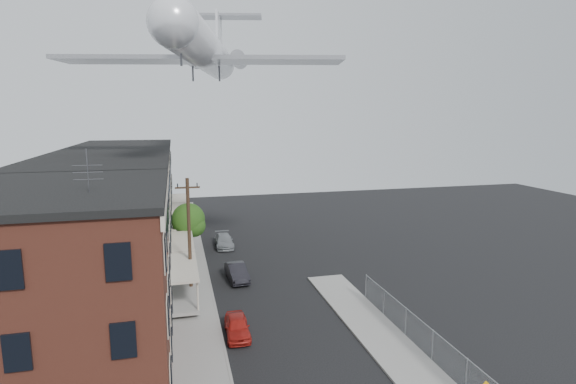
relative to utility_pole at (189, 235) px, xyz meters
name	(u,v)px	position (x,y,z in m)	size (l,w,h in m)	color
sidewalk_left	(190,268)	(0.10, 6.00, -4.61)	(3.00, 62.00, 0.12)	gray
sidewalk_right	(399,355)	(11.10, -12.00, -4.61)	(3.00, 26.00, 0.12)	gray
curb_left	(206,267)	(1.55, 6.00, -4.60)	(0.15, 62.00, 0.14)	gray
curb_right	(375,358)	(9.65, -12.00, -4.60)	(0.15, 26.00, 0.14)	gray
corner_building	(60,293)	(-6.40, -11.00, 0.49)	(10.31, 12.30, 12.15)	#331510
row_house_a	(94,241)	(-6.36, -1.50, 0.45)	(11.98, 7.00, 10.30)	slate
row_house_b	(108,218)	(-6.36, 5.50, 0.45)	(11.98, 7.00, 10.30)	gray
row_house_c	(118,202)	(-6.36, 12.50, 0.45)	(11.98, 7.00, 10.30)	slate
row_house_d	(126,191)	(-6.36, 19.50, 0.45)	(11.98, 7.00, 10.30)	gray
row_house_e	(131,182)	(-6.36, 26.50, 0.45)	(11.98, 7.00, 10.30)	slate
chainlink_fence	(433,345)	(12.60, -13.00, -3.68)	(0.06, 18.06, 1.90)	gray
utility_pole	(189,235)	(0.00, 0.00, 0.00)	(1.80, 0.26, 9.00)	black
street_tree	(190,221)	(0.33, 9.92, -1.22)	(3.22, 3.20, 5.20)	black
car_near	(237,326)	(2.52, -7.33, -4.06)	(1.45, 3.61, 1.23)	#B21E17
car_mid	(237,272)	(3.80, 2.21, -4.00)	(1.44, 4.12, 1.36)	black
car_far	(224,241)	(3.80, 12.13, -4.04)	(1.78, 4.37, 1.27)	gray
airplane	(205,51)	(2.04, 6.75, 14.28)	(23.15, 26.46, 7.61)	white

